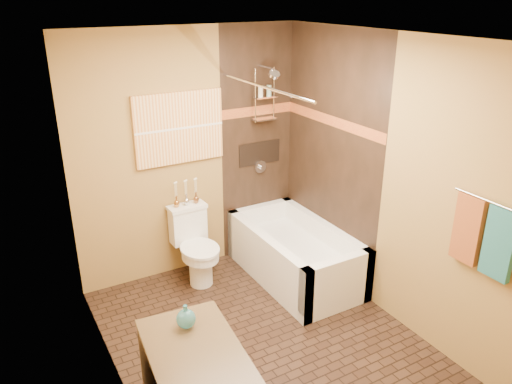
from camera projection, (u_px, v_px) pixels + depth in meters
floor at (265, 341)px, 4.28m from camera, size 3.00×3.00×0.00m
wall_left at (108, 245)px, 3.25m from camera, size 0.02×3.00×2.50m
wall_right at (384, 180)px, 4.36m from camera, size 0.02×3.00×2.50m
wall_back at (190, 155)px, 5.01m from camera, size 2.40×0.02×2.50m
wall_front at (413, 309)px, 2.60m from camera, size 2.40×0.02×2.50m
ceiling at (268, 37)px, 3.33m from camera, size 3.00×3.00×0.00m
alcove_tile_back at (257, 144)px, 5.36m from camera, size 0.85×0.01×2.50m
alcove_tile_right at (330, 157)px, 4.95m from camera, size 0.01×1.50×2.50m
mosaic_band_back at (258, 111)px, 5.21m from camera, size 0.85×0.01×0.10m
mosaic_band_right at (332, 121)px, 4.81m from camera, size 0.01×1.50×0.10m
alcove_niche at (260, 153)px, 5.40m from camera, size 0.50×0.01×0.25m
shower_fixtures at (265, 108)px, 5.12m from camera, size 0.24×0.33×1.16m
curtain_rod at (262, 86)px, 4.30m from camera, size 0.03×1.55×0.03m
towel_bar at (489, 201)px, 3.41m from camera, size 0.02×0.55×0.02m
towel_teal at (499, 244)px, 3.41m from camera, size 0.05×0.22×0.52m
towel_rust at (468, 229)px, 3.62m from camera, size 0.05×0.22×0.52m
sunset_painting at (179, 128)px, 4.83m from camera, size 0.90×0.04×0.70m
vanity_mirror at (141, 258)px, 2.59m from camera, size 0.01×1.00×0.90m
bathtub at (295, 257)px, 5.16m from camera, size 0.80×1.50×0.55m
toilet at (195, 245)px, 5.06m from camera, size 0.39×0.58×0.76m
teal_bottle at (186, 316)px, 3.16m from camera, size 0.16×0.16×0.20m
bud_vases at (186, 192)px, 5.00m from camera, size 0.27×0.06×0.26m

